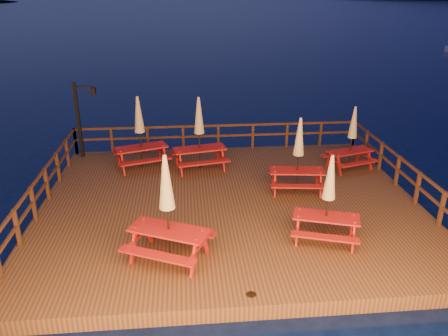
{
  "coord_description": "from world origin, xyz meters",
  "views": [
    {
      "loc": [
        -1.34,
        -12.47,
        6.85
      ],
      "look_at": [
        -0.14,
        0.6,
        1.32
      ],
      "focal_mm": 35.0,
      "sensor_mm": 36.0,
      "label": 1
    }
  ],
  "objects_px": {
    "lamp_post": "(82,113)",
    "picnic_table_1": "(199,133)",
    "picnic_table_0": "(352,137)",
    "picnic_table_2": "(140,131)"
  },
  "relations": [
    {
      "from": "picnic_table_0",
      "to": "picnic_table_1",
      "type": "bearing_deg",
      "value": 157.45
    },
    {
      "from": "picnic_table_0",
      "to": "picnic_table_1",
      "type": "height_order",
      "value": "picnic_table_1"
    },
    {
      "from": "picnic_table_1",
      "to": "picnic_table_2",
      "type": "relative_size",
      "value": 1.01
    },
    {
      "from": "lamp_post",
      "to": "picnic_table_2",
      "type": "relative_size",
      "value": 1.09
    },
    {
      "from": "lamp_post",
      "to": "picnic_table_0",
      "type": "bearing_deg",
      "value": -12.36
    },
    {
      "from": "picnic_table_2",
      "to": "picnic_table_0",
      "type": "bearing_deg",
      "value": -24.71
    },
    {
      "from": "lamp_post",
      "to": "picnic_table_1",
      "type": "relative_size",
      "value": 1.08
    },
    {
      "from": "lamp_post",
      "to": "picnic_table_0",
      "type": "relative_size",
      "value": 1.25
    },
    {
      "from": "lamp_post",
      "to": "picnic_table_0",
      "type": "height_order",
      "value": "lamp_post"
    },
    {
      "from": "picnic_table_0",
      "to": "picnic_table_2",
      "type": "height_order",
      "value": "picnic_table_2"
    }
  ]
}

